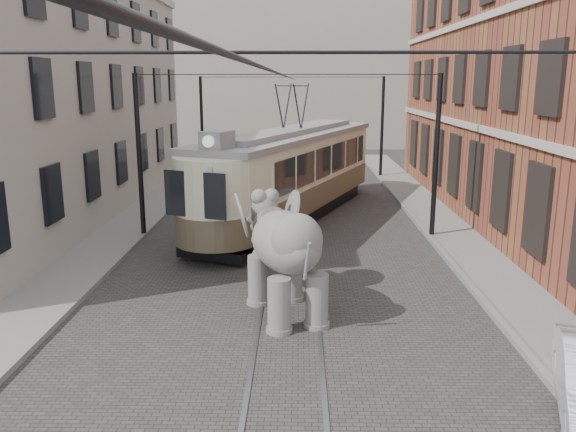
{
  "coord_description": "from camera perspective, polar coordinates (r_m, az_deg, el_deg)",
  "views": [
    {
      "loc": [
        0.23,
        -14.99,
        5.72
      ],
      "look_at": [
        -0.06,
        0.53,
        2.1
      ],
      "focal_mm": 36.16,
      "sensor_mm": 36.0,
      "label": 1
    }
  ],
  "objects": [
    {
      "name": "tram",
      "position": [
        24.3,
        0.41,
        6.21
      ],
      "size": [
        7.89,
        14.17,
        5.59
      ],
      "primitive_type": null,
      "rotation": [
        0.0,
        0.0,
        -0.38
      ],
      "color": "beige",
      "rests_on": "ground"
    },
    {
      "name": "sidewalk_left",
      "position": [
        17.37,
        -21.94,
        -6.82
      ],
      "size": [
        2.0,
        60.0,
        0.15
      ],
      "primitive_type": "cube",
      "color": "slate",
      "rests_on": "ground"
    },
    {
      "name": "distant_block",
      "position": [
        55.01,
        0.86,
        14.45
      ],
      "size": [
        28.0,
        10.0,
        14.0
      ],
      "primitive_type": "cube",
      "color": "#A29486",
      "rests_on": "ground"
    },
    {
      "name": "elephant",
      "position": [
        14.27,
        -0.19,
        -4.24
      ],
      "size": [
        4.04,
        5.36,
        2.92
      ],
      "primitive_type": null,
      "rotation": [
        0.0,
        0.0,
        0.33
      ],
      "color": "#66635F",
      "rests_on": "ground"
    },
    {
      "name": "tram_rails",
      "position": [
        16.04,
        0.19,
        -7.71
      ],
      "size": [
        1.54,
        80.0,
        0.02
      ],
      "primitive_type": null,
      "color": "slate",
      "rests_on": "ground"
    },
    {
      "name": "ground",
      "position": [
        16.05,
        0.19,
        -7.75
      ],
      "size": [
        120.0,
        120.0,
        0.0
      ],
      "primitive_type": "plane",
      "color": "#3B3937"
    },
    {
      "name": "catenary",
      "position": [
        20.18,
        -0.16,
        5.38
      ],
      "size": [
        11.0,
        30.2,
        6.0
      ],
      "primitive_type": null,
      "color": "black",
      "rests_on": "ground"
    },
    {
      "name": "stucco_building",
      "position": [
        27.41,
        -23.54,
        10.56
      ],
      "size": [
        7.0,
        24.0,
        10.0
      ],
      "primitive_type": "cube",
      "color": "#A29486",
      "rests_on": "ground"
    },
    {
      "name": "brick_building",
      "position": [
        26.3,
        25.9,
        12.46
      ],
      "size": [
        8.0,
        26.0,
        12.0
      ],
      "primitive_type": "cube",
      "color": "brown",
      "rests_on": "ground"
    },
    {
      "name": "sidewalk_right",
      "position": [
        17.03,
        20.99,
        -7.14
      ],
      "size": [
        2.0,
        60.0,
        0.15
      ],
      "primitive_type": "cube",
      "color": "slate",
      "rests_on": "ground"
    }
  ]
}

